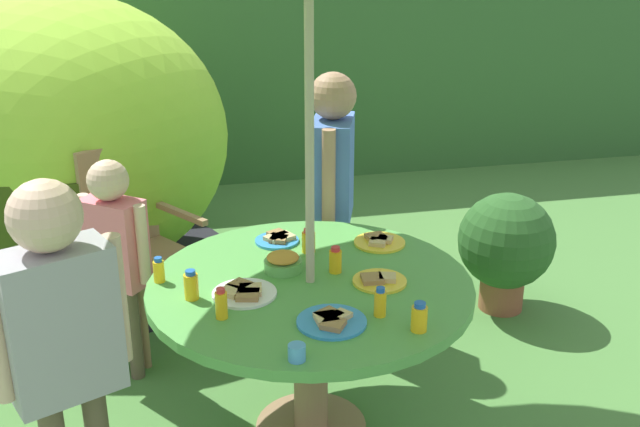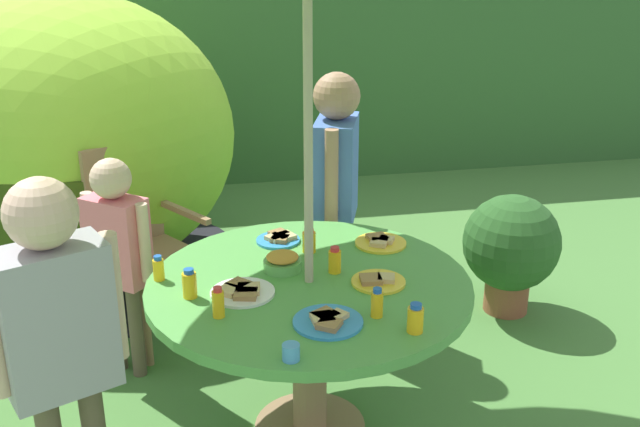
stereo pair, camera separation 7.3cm
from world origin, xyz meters
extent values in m
cube|color=#33602D|center=(0.00, 3.78, 0.85)|extent=(9.00, 0.70, 1.70)
cylinder|color=#93704C|center=(0.00, 0.00, 0.01)|extent=(0.49, 0.49, 0.03)
cylinder|color=#93704C|center=(0.00, 0.00, 0.35)|extent=(0.15, 0.15, 0.69)
cylinder|color=#519E47|center=(0.00, 0.00, 0.71)|extent=(1.34, 1.34, 0.04)
cylinder|color=#B7AD8C|center=(0.00, 0.00, 1.16)|extent=(0.04, 0.04, 2.32)
cylinder|color=#93704C|center=(-0.70, 0.68, 0.22)|extent=(0.04, 0.04, 0.44)
cylinder|color=#93704C|center=(-0.37, 0.90, 0.22)|extent=(0.04, 0.04, 0.44)
cylinder|color=#93704C|center=(-0.95, 1.05, 0.22)|extent=(0.04, 0.04, 0.44)
cylinder|color=#93704C|center=(-0.62, 1.27, 0.22)|extent=(0.04, 0.04, 0.44)
cube|color=#93704C|center=(-0.66, 0.98, 0.45)|extent=(0.64, 0.65, 0.04)
cube|color=#93704C|center=(-0.79, 1.16, 0.76)|extent=(0.39, 0.28, 0.57)
cube|color=#93704C|center=(-0.83, 0.86, 0.67)|extent=(0.30, 0.42, 0.03)
cube|color=#93704C|center=(-0.50, 1.09, 0.67)|extent=(0.30, 0.42, 0.03)
ellipsoid|color=#8CC633|center=(-1.14, 1.94, 0.88)|extent=(2.19, 1.98, 1.76)
cylinder|color=black|center=(-1.14, 1.94, 0.01)|extent=(2.26, 2.26, 0.01)
cube|color=#314511|center=(-1.23, 1.08, 0.48)|extent=(0.57, 0.09, 0.79)
cylinder|color=brown|center=(1.32, 0.87, 0.10)|extent=(0.25, 0.25, 0.19)
sphere|color=#285623|center=(1.32, 0.87, 0.43)|extent=(0.55, 0.55, 0.55)
cylinder|color=#3F3F47|center=(0.34, 0.99, 0.32)|extent=(0.09, 0.09, 0.64)
cylinder|color=#3F3F47|center=(0.29, 0.85, 0.32)|extent=(0.09, 0.09, 0.64)
cube|color=#4C72C6|center=(0.31, 0.92, 0.90)|extent=(0.31, 0.41, 0.54)
cylinder|color=tan|center=(0.38, 1.11, 0.93)|extent=(0.07, 0.07, 0.48)
cylinder|color=tan|center=(0.25, 0.73, 0.93)|extent=(0.07, 0.07, 0.48)
sphere|color=tan|center=(0.31, 0.92, 1.29)|extent=(0.24, 0.24, 0.24)
cylinder|color=brown|center=(-0.85, 0.68, 0.25)|extent=(0.07, 0.07, 0.50)
cylinder|color=brown|center=(-0.75, 0.60, 0.25)|extent=(0.07, 0.07, 0.50)
cube|color=#EA727F|center=(-0.80, 0.64, 0.71)|extent=(0.33, 0.31, 0.42)
cylinder|color=#D8B293|center=(-0.93, 0.74, 0.73)|extent=(0.05, 0.05, 0.38)
cylinder|color=#D8B293|center=(-0.67, 0.53, 0.73)|extent=(0.05, 0.05, 0.38)
sphere|color=#D8B293|center=(-0.80, 0.64, 1.02)|extent=(0.19, 0.19, 0.19)
cube|color=#99999E|center=(-0.92, -0.41, 0.88)|extent=(0.41, 0.32, 0.52)
cylinder|color=#D8B293|center=(-0.74, -0.33, 0.91)|extent=(0.07, 0.07, 0.47)
sphere|color=#D8B293|center=(-0.92, -0.41, 1.26)|extent=(0.23, 0.23, 0.23)
cylinder|color=#66B259|center=(-0.09, 0.13, 0.76)|extent=(0.16, 0.16, 0.04)
ellipsoid|color=gold|center=(-0.09, 0.13, 0.79)|extent=(0.14, 0.14, 0.04)
cylinder|color=white|center=(-0.28, -0.06, 0.74)|extent=(0.26, 0.26, 0.01)
cube|color=tan|center=(-0.25, -0.06, 0.76)|extent=(0.10, 0.10, 0.02)
cube|color=#9E7547|center=(-0.29, -0.02, 0.76)|extent=(0.11, 0.11, 0.02)
cube|color=tan|center=(-0.33, -0.06, 0.76)|extent=(0.11, 0.11, 0.02)
cube|color=#9E7547|center=(-0.27, -0.11, 0.76)|extent=(0.11, 0.11, 0.02)
cylinder|color=#338CD8|center=(0.01, -0.35, 0.74)|extent=(0.26, 0.26, 0.01)
cube|color=tan|center=(0.05, -0.34, 0.76)|extent=(0.08, 0.08, 0.02)
cube|color=#9E7547|center=(0.00, -0.33, 0.76)|extent=(0.12, 0.12, 0.02)
cube|color=tan|center=(-0.01, -0.35, 0.76)|extent=(0.09, 0.09, 0.02)
cube|color=#9E7547|center=(0.00, -0.40, 0.76)|extent=(0.11, 0.11, 0.02)
cylinder|color=#338CD8|center=(-0.07, 0.43, 0.74)|extent=(0.20, 0.20, 0.01)
cube|color=tan|center=(-0.03, 0.43, 0.76)|extent=(0.11, 0.11, 0.02)
cube|color=#9E7547|center=(-0.06, 0.47, 0.76)|extent=(0.10, 0.10, 0.02)
cube|color=tan|center=(-0.08, 0.43, 0.76)|extent=(0.10, 0.10, 0.02)
cube|color=#9E7547|center=(-0.06, 0.41, 0.76)|extent=(0.10, 0.10, 0.02)
cylinder|color=yellow|center=(0.27, -0.07, 0.74)|extent=(0.22, 0.22, 0.01)
cube|color=tan|center=(0.30, -0.08, 0.76)|extent=(0.09, 0.09, 0.02)
cube|color=#9E7547|center=(0.24, -0.08, 0.76)|extent=(0.09, 0.09, 0.02)
cylinder|color=yellow|center=(0.39, 0.31, 0.74)|extent=(0.23, 0.23, 0.01)
cube|color=tan|center=(0.41, 0.30, 0.76)|extent=(0.09, 0.09, 0.02)
cube|color=#9E7547|center=(0.38, 0.33, 0.76)|extent=(0.10, 0.10, 0.02)
cube|color=tan|center=(0.37, 0.28, 0.76)|extent=(0.10, 0.10, 0.02)
cylinder|color=yellow|center=(-0.38, -0.23, 0.79)|extent=(0.05, 0.05, 0.10)
cylinder|color=red|center=(-0.38, -0.23, 0.85)|extent=(0.03, 0.03, 0.02)
cylinder|color=yellow|center=(-0.48, -0.05, 0.79)|extent=(0.06, 0.06, 0.10)
cylinder|color=blue|center=(-0.48, -0.05, 0.85)|extent=(0.04, 0.04, 0.02)
cylinder|color=yellow|center=(0.12, 0.06, 0.78)|extent=(0.05, 0.05, 0.10)
cylinder|color=red|center=(0.12, 0.06, 0.84)|extent=(0.04, 0.04, 0.02)
cylinder|color=yellow|center=(-0.60, 0.13, 0.78)|extent=(0.05, 0.05, 0.09)
cylinder|color=blue|center=(-0.60, 0.13, 0.83)|extent=(0.03, 0.03, 0.02)
cylinder|color=yellow|center=(0.30, -0.47, 0.78)|extent=(0.06, 0.06, 0.09)
cylinder|color=blue|center=(0.30, -0.47, 0.84)|extent=(0.04, 0.04, 0.02)
cylinder|color=yellow|center=(0.05, 0.29, 0.78)|extent=(0.06, 0.06, 0.09)
cylinder|color=red|center=(0.05, 0.29, 0.84)|extent=(0.04, 0.04, 0.02)
cylinder|color=yellow|center=(0.19, -0.34, 0.78)|extent=(0.05, 0.05, 0.10)
cylinder|color=blue|center=(0.19, -0.34, 0.84)|extent=(0.03, 0.03, 0.02)
cylinder|color=#4C99D8|center=(-0.17, -0.57, 0.76)|extent=(0.06, 0.06, 0.06)
camera|label=1|loc=(-0.56, -2.70, 2.10)|focal=42.12mm
camera|label=2|loc=(-0.49, -2.72, 2.10)|focal=42.12mm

